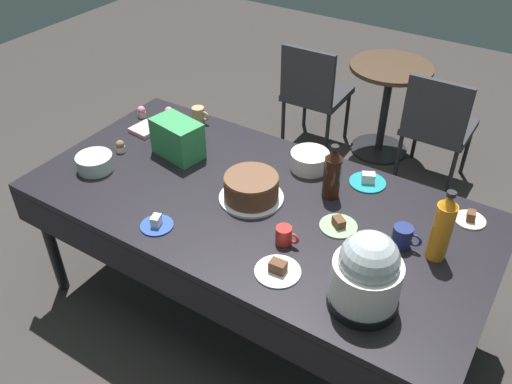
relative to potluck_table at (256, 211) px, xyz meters
The scene contains 26 objects.
ground 0.69m from the potluck_table, ahead, with size 9.00×9.00×0.00m, color #383330.
potluck_table is the anchor object (origin of this frame).
frosted_layer_cake 0.13m from the potluck_table, behind, with size 0.31×0.31×0.13m.
slow_cooker 0.78m from the potluck_table, 25.19° to the right, with size 0.27×0.27×0.33m.
glass_salad_bowl 0.87m from the potluck_table, 165.30° to the right, with size 0.19×0.19×0.08m, color #B2C6BC.
ceramic_snack_bowl 0.40m from the potluck_table, 77.49° to the left, with size 0.20×0.20×0.09m, color silver.
dessert_plate_cream 0.98m from the potluck_table, 23.79° to the left, with size 0.14×0.14×0.05m.
dessert_plate_teal 0.57m from the potluck_table, 46.82° to the left, with size 0.18×0.18×0.06m.
dessert_plate_white 0.49m from the potluck_table, 46.94° to the right, with size 0.19×0.19×0.06m.
dessert_plate_cobalt 0.49m from the potluck_table, 124.54° to the right, with size 0.15×0.15×0.06m.
dessert_plate_sage 0.42m from the potluck_table, ahead, with size 0.17×0.17×0.05m.
cupcake_rose 0.81m from the potluck_table, 154.22° to the left, with size 0.05×0.05×0.07m.
cupcake_lemon 0.96m from the potluck_table, 155.16° to the left, with size 0.05×0.05×0.07m.
cupcake_berry 0.85m from the potluck_table, behind, with size 0.05×0.05×0.07m.
cupcake_vanilla 0.57m from the potluck_table, ahead, with size 0.05×0.05×0.07m.
cupcake_mint 1.06m from the potluck_table, 162.34° to the left, with size 0.05×0.05×0.07m.
soda_bottle_cola 0.40m from the potluck_table, 38.76° to the left, with size 0.08×0.08×0.28m.
soda_bottle_orange_juice 0.86m from the potluck_table, ahead, with size 0.08×0.08×0.33m.
coffee_mug_red 0.34m from the potluck_table, 35.19° to the right, with size 0.11×0.07×0.08m.
coffee_mug_tan 0.83m from the potluck_table, 146.35° to the left, with size 0.11×0.07×0.09m.
coffee_mug_navy 0.70m from the potluck_table, ahead, with size 0.13×0.08×0.10m.
soda_carton 0.59m from the potluck_table, 168.29° to the left, with size 0.26×0.16×0.20m, color #338C4C.
paper_napkin_stack 0.90m from the potluck_table, 166.86° to the left, with size 0.14×0.14×0.02m, color pink.
maroon_chair_left 1.77m from the potluck_table, 108.19° to the left, with size 0.45×0.45×0.85m.
maroon_chair_right 1.73m from the potluck_table, 76.52° to the left, with size 0.44×0.44×0.85m.
round_cafe_table 1.90m from the potluck_table, 91.51° to the left, with size 0.60×0.60×0.72m.
Camera 1 is at (1.08, -1.69, 2.31)m, focal length 37.76 mm.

